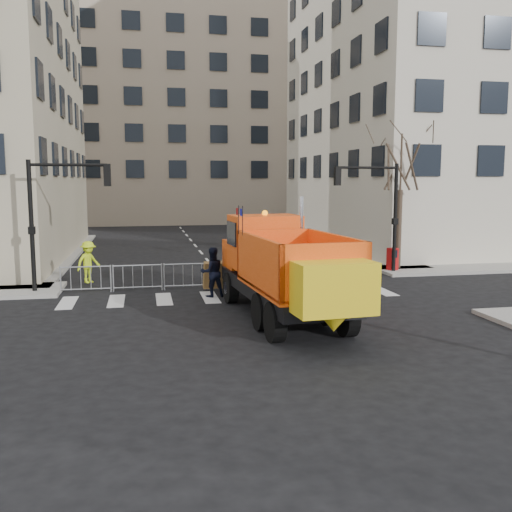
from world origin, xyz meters
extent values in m
plane|color=black|center=(0.00, 0.00, 0.00)|extent=(120.00, 120.00, 0.00)
cube|color=gray|center=(0.00, 8.50, 0.07)|extent=(64.00, 5.00, 0.15)
cube|color=beige|center=(20.00, 22.00, 16.00)|extent=(22.00, 22.00, 32.00)
cube|color=tan|center=(0.00, 52.00, 12.00)|extent=(30.00, 18.00, 24.00)
cylinder|color=black|center=(-8.00, 7.50, 2.70)|extent=(0.18, 0.18, 5.40)
cylinder|color=black|center=(8.50, 9.50, 2.70)|extent=(0.18, 0.18, 5.40)
cube|color=black|center=(0.87, 1.65, 1.00)|extent=(3.01, 7.77, 0.48)
cylinder|color=black|center=(-0.45, 4.30, 0.58)|extent=(0.46, 1.19, 1.16)
cylinder|color=black|center=(1.76, 4.47, 0.58)|extent=(0.46, 1.19, 1.16)
cylinder|color=black|center=(-0.13, 0.19, 0.58)|extent=(0.46, 1.19, 1.16)
cylinder|color=black|center=(2.08, 0.36, 0.58)|extent=(0.46, 1.19, 1.16)
cylinder|color=black|center=(-0.02, -1.18, 0.58)|extent=(0.46, 1.19, 1.16)
cylinder|color=black|center=(2.19, -1.00, 0.58)|extent=(0.46, 1.19, 1.16)
cube|color=#F24C0D|center=(0.61, 5.02, 1.74)|extent=(2.34, 1.86, 1.06)
cube|color=#F24C0D|center=(0.72, 3.65, 2.38)|extent=(2.55, 1.87, 1.90)
cylinder|color=silver|center=(1.88, 2.95, 2.75)|extent=(0.15, 0.15, 2.54)
cube|color=#F24C0D|center=(0.98, 0.17, 2.11)|extent=(2.99, 4.84, 1.74)
cube|color=yellow|center=(1.21, -2.67, 1.80)|extent=(2.19, 1.22, 1.37)
cube|color=brown|center=(0.47, 6.81, 0.69)|extent=(3.42, 0.87, 1.19)
imported|color=black|center=(0.85, 6.34, 0.87)|extent=(0.69, 0.51, 1.74)
imported|color=black|center=(-0.99, 5.62, 0.98)|extent=(1.09, 0.92, 1.97)
imported|color=black|center=(1.56, 7.00, 0.93)|extent=(1.01, 1.15, 1.86)
imported|color=#CAEA1B|center=(-6.00, 8.97, 1.06)|extent=(1.33, 1.29, 1.82)
cube|color=#AA0D0E|center=(8.57, 9.80, 0.70)|extent=(0.53, 0.50, 1.10)
camera|label=1|loc=(-3.62, -16.53, 4.54)|focal=40.00mm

